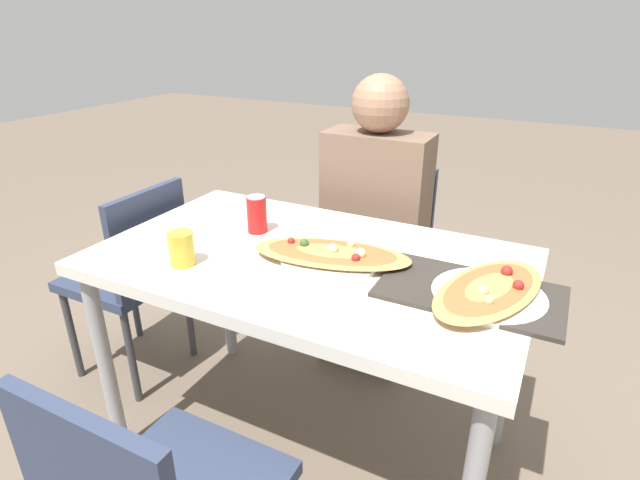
% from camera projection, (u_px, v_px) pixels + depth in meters
% --- Properties ---
extents(ground_plane, '(14.00, 14.00, 0.00)m').
position_uv_depth(ground_plane, '(311.00, 444.00, 1.82)').
color(ground_plane, '#6B5B4C').
extents(dining_table, '(1.29, 0.77, 0.77)m').
position_uv_depth(dining_table, '(309.00, 279.00, 1.54)').
color(dining_table, silver).
rests_on(dining_table, ground_plane).
extents(chair_far_seated, '(0.40, 0.40, 0.85)m').
position_uv_depth(chair_far_seated, '(381.00, 249.00, 2.21)').
color(chair_far_seated, '#2D3851').
rests_on(chair_far_seated, ground_plane).
extents(chair_side_left, '(0.40, 0.40, 0.85)m').
position_uv_depth(chair_side_left, '(134.00, 270.00, 2.02)').
color(chair_side_left, '#2D3851').
rests_on(chair_side_left, ground_plane).
extents(person_seated, '(0.42, 0.24, 1.24)m').
position_uv_depth(person_seated, '(375.00, 205.00, 2.02)').
color(person_seated, '#2D2D38').
rests_on(person_seated, ground_plane).
extents(pizza_main, '(0.50, 0.30, 0.06)m').
position_uv_depth(pizza_main, '(332.00, 255.00, 1.47)').
color(pizza_main, white).
rests_on(pizza_main, dining_table).
extents(soda_can, '(0.07, 0.07, 0.12)m').
position_uv_depth(soda_can, '(257.00, 214.00, 1.66)').
color(soda_can, red).
rests_on(soda_can, dining_table).
extents(drink_glass, '(0.07, 0.07, 0.10)m').
position_uv_depth(drink_glass, '(182.00, 249.00, 1.44)').
color(drink_glass, gold).
rests_on(drink_glass, dining_table).
extents(serving_tray, '(0.47, 0.27, 0.01)m').
position_uv_depth(serving_tray, '(470.00, 292.00, 1.30)').
color(serving_tray, '#332D28').
rests_on(serving_tray, dining_table).
extents(pizza_second, '(0.32, 0.47, 0.06)m').
position_uv_depth(pizza_second, '(489.00, 291.00, 1.28)').
color(pizza_second, white).
rests_on(pizza_second, dining_table).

